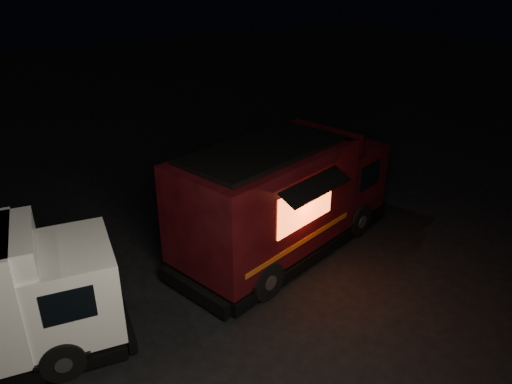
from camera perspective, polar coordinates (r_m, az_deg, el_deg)
name	(u,v)px	position (r m, az deg, el deg)	size (l,w,h in m)	color
ground	(233,309)	(11.50, -2.68, -13.20)	(80.00, 80.00, 0.00)	black
red_truck	(286,195)	(12.95, 3.42, -0.38)	(6.68, 2.46, 3.11)	#3B0A0F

